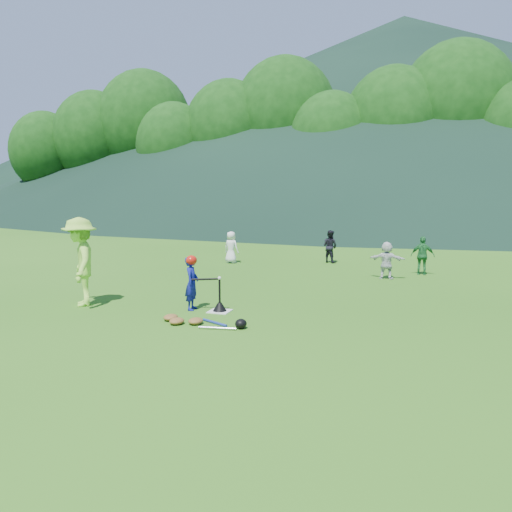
{
  "coord_description": "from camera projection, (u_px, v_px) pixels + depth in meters",
  "views": [
    {
      "loc": [
        4.04,
        -9.74,
        2.61
      ],
      "look_at": [
        0.0,
        2.5,
        0.9
      ],
      "focal_mm": 35.0,
      "sensor_mm": 36.0,
      "label": 1
    }
  ],
  "objects": [
    {
      "name": "distant_hills",
      "position": [
        355.0,
        120.0,
        88.19
      ],
      "size": [
        155.0,
        140.0,
        32.0
      ],
      "color": "black",
      "rests_on": "ground"
    },
    {
      "name": "home_plate",
      "position": [
        220.0,
        311.0,
        10.77
      ],
      "size": [
        0.45,
        0.45,
        0.02
      ],
      "primitive_type": "cube",
      "color": "silver",
      "rests_on": "ground"
    },
    {
      "name": "batter_child",
      "position": [
        192.0,
        283.0,
        10.88
      ],
      "size": [
        0.35,
        0.47,
        1.18
      ],
      "primitive_type": "imported",
      "rotation": [
        0.0,
        0.0,
        1.73
      ],
      "color": "navy",
      "rests_on": "ground"
    },
    {
      "name": "tree_line",
      "position": [
        376.0,
        122.0,
        41.47
      ],
      "size": [
        70.04,
        11.4,
        14.82
      ],
      "color": "#382314",
      "rests_on": "ground"
    },
    {
      "name": "batting_tee",
      "position": [
        220.0,
        306.0,
        10.75
      ],
      "size": [
        0.3,
        0.3,
        0.68
      ],
      "color": "black",
      "rests_on": "home_plate"
    },
    {
      "name": "fielder_c",
      "position": [
        423.0,
        256.0,
        15.39
      ],
      "size": [
        0.71,
        0.31,
        1.2
      ],
      "primitive_type": "imported",
      "rotation": [
        0.0,
        0.0,
        3.11
      ],
      "color": "#227334",
      "rests_on": "ground"
    },
    {
      "name": "equipment_pile",
      "position": [
        195.0,
        321.0,
        9.75
      ],
      "size": [
        1.8,
        0.61,
        0.19
      ],
      "color": "olive",
      "rests_on": "ground"
    },
    {
      "name": "fielder_b",
      "position": [
        330.0,
        246.0,
        17.99
      ],
      "size": [
        0.71,
        0.64,
        1.18
      ],
      "primitive_type": "imported",
      "rotation": [
        0.0,
        0.0,
        2.71
      ],
      "color": "black",
      "rests_on": "ground"
    },
    {
      "name": "batter_gear",
      "position": [
        192.0,
        262.0,
        10.81
      ],
      "size": [
        0.72,
        0.28,
        0.54
      ],
      "color": "red",
      "rests_on": "ground"
    },
    {
      "name": "outfield_fence",
      "position": [
        363.0,
        216.0,
        37.04
      ],
      "size": [
        70.07,
        0.08,
        1.33
      ],
      "color": "gray",
      "rests_on": "ground"
    },
    {
      "name": "fielder_a",
      "position": [
        231.0,
        247.0,
        17.9
      ],
      "size": [
        0.62,
        0.47,
        1.14
      ],
      "primitive_type": "imported",
      "rotation": [
        0.0,
        0.0,
        2.92
      ],
      "color": "white",
      "rests_on": "ground"
    },
    {
      "name": "ground",
      "position": [
        220.0,
        312.0,
        10.77
      ],
      "size": [
        120.0,
        120.0,
        0.0
      ],
      "primitive_type": "plane",
      "color": "#2B6116",
      "rests_on": "ground"
    },
    {
      "name": "fielder_d",
      "position": [
        387.0,
        260.0,
        14.68
      ],
      "size": [
        1.05,
        0.41,
        1.11
      ],
      "primitive_type": "imported",
      "rotation": [
        0.0,
        0.0,
        3.06
      ],
      "color": "silver",
      "rests_on": "ground"
    },
    {
      "name": "adult_coach",
      "position": [
        80.0,
        262.0,
        11.24
      ],
      "size": [
        1.38,
        1.48,
        2.01
      ],
      "primitive_type": "imported",
      "rotation": [
        0.0,
        0.0,
        -0.92
      ],
      "color": "#A1E844",
      "rests_on": "ground"
    },
    {
      "name": "baseball",
      "position": [
        219.0,
        278.0,
        10.67
      ],
      "size": [
        0.08,
        0.08,
        0.08
      ],
      "primitive_type": "sphere",
      "color": "white",
      "rests_on": "batting_tee"
    }
  ]
}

